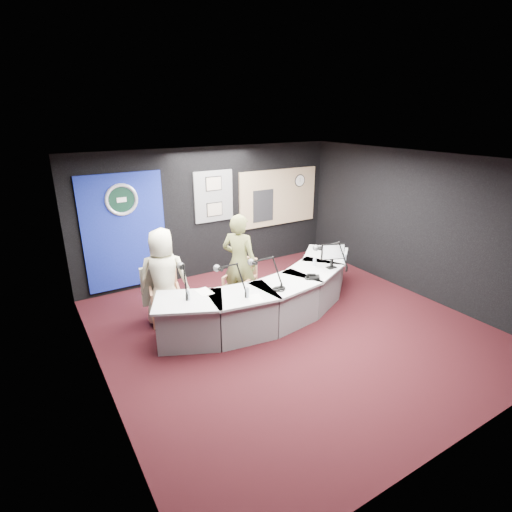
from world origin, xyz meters
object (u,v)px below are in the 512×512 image
broadcast_desk (270,297)px  armchair_left (165,299)px  person_woman (239,263)px  armchair_right (240,283)px  person_man (164,277)px

broadcast_desk → armchair_left: armchair_left is taller
armchair_left → person_woman: 1.44m
armchair_right → person_woman: size_ratio=0.56×
armchair_right → person_woman: person_woman is taller
armchair_left → broadcast_desk: bearing=-10.6°
broadcast_desk → armchair_right: armchair_right is taller
armchair_left → person_man: 0.40m
broadcast_desk → armchair_right: size_ratio=4.46×
broadcast_desk → armchair_left: (-1.67, 0.75, 0.07)m
armchair_right → person_man: 1.41m
armchair_left → person_man: bearing=0.0°
broadcast_desk → person_man: size_ratio=2.65×
person_woman → broadcast_desk: bearing=174.7°
broadcast_desk → armchair_left: 1.83m
armchair_right → person_man: person_man is taller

